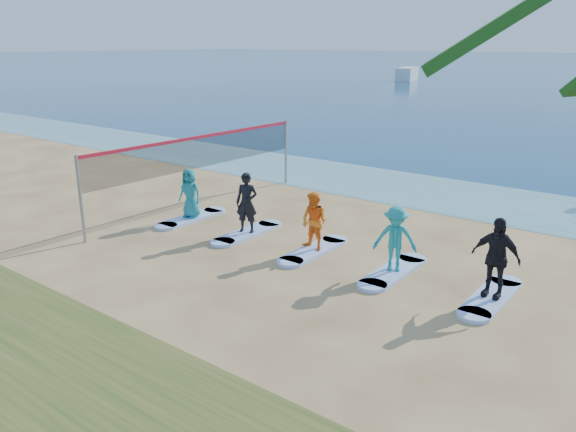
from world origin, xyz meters
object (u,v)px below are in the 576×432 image
Objects in this scene: surfboard_3 at (393,272)px; student_3 at (395,239)px; surfboard_2 at (314,250)px; student_4 at (496,257)px; boat_offshore_a at (407,80)px; surfboard_0 at (191,218)px; volleyball_net at (200,152)px; surfboard_1 at (247,233)px; surfboard_4 at (491,297)px; student_1 at (247,203)px; student_0 at (190,193)px; student_2 at (314,221)px.

surfboard_3 is 0.86m from student_3.
student_4 reaches higher than surfboard_2.
surfboard_0 is (24.80, -65.98, 0.04)m from boat_offshore_a.
surfboard_2 is (5.49, -1.20, -1.86)m from volleyball_net.
surfboard_4 is at bearing 0.00° from surfboard_1.
surfboard_2 is at bearing -177.49° from student_4.
student_1 is at bearing 0.00° from surfboard_1.
student_0 reaches higher than surfboard_0.
student_4 is (34.35, -65.98, 0.99)m from boat_offshore_a.
student_4 is (9.55, 0.00, 0.95)m from surfboard_0.
student_1 is at bearing -21.20° from volleyball_net.
boat_offshore_a is 3.21× the size of surfboard_2.
surfboard_4 is (4.78, 0.00, 0.00)m from surfboard_2.
student_4 is at bearing 0.00° from surfboard_2.
student_2 is at bearing -12.36° from volleyball_net.
student_2 reaches higher than surfboard_0.
student_3 is at bearing 0.00° from surfboard_3.
surfboard_4 is (7.16, 0.00, -0.93)m from student_1.
boat_offshore_a is at bearing 112.40° from surfboard_1.
boat_offshore_a is 70.49m from surfboard_0.
surfboard_0 is at bearing -174.90° from student_2.
boat_offshore_a is 3.21× the size of surfboard_0.
volleyball_net is 8.19m from surfboard_3.
student_1 is 7.16m from student_4.
student_2 reaches higher than surfboard_3.
student_4 is (0.00, 0.00, 0.95)m from surfboard_4.
student_3 is at bearing -10.13° from student_0.
boat_offshore_a reaches higher than surfboard_3.
surfboard_1 is 1.36× the size of student_3.
student_0 is at bearing -85.30° from boat_offshore_a.
surfboard_0 is at bearing 158.31° from student_1.
surfboard_1 is 1.00× the size of surfboard_2.
boat_offshore_a is 74.39m from student_4.
surfboard_4 is 0.95m from student_4.
student_4 reaches higher than student_3.
surfboard_1 is at bearing 0.00° from surfboard_0.
student_0 is at bearing 158.31° from student_1.
surfboard_1 is 0.93m from student_1.
student_1 reaches higher than student_0.
surfboard_2 is 1.41× the size of student_2.
student_0 is (0.72, -1.20, -1.03)m from volleyball_net.
surfboard_4 is at bearing -78.39° from boat_offshore_a.
volleyball_net reaches higher than student_0.
surfboard_0 is 1.00× the size of surfboard_2.
student_4 reaches higher than student_2.
student_0 is at bearing 155.41° from student_3.
surfboard_1 is at bearing -21.20° from volleyball_net.
surfboard_0 is 4.85m from student_2.
surfboard_3 is (2.39, 0.00, 0.00)m from surfboard_2.
surfboard_0 is 1.36× the size of student_3.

